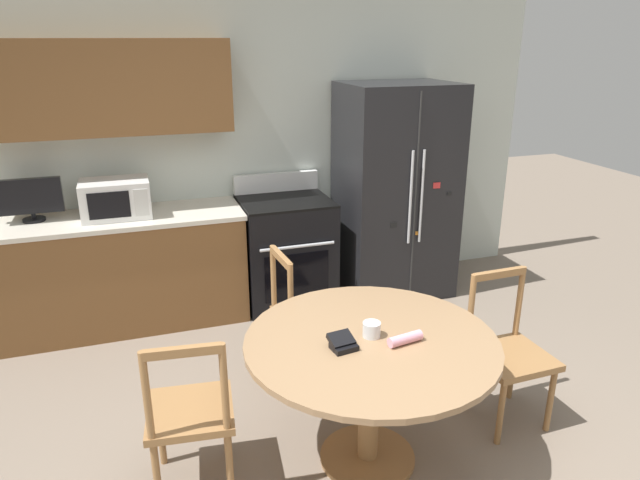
# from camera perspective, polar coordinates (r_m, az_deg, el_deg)

# --- Properties ---
(back_wall) EXTENTS (5.20, 0.44, 2.60)m
(back_wall) POSITION_cam_1_polar(r_m,az_deg,el_deg) (4.84, -10.51, 10.41)
(back_wall) COLOR silver
(back_wall) RESTS_ON ground_plane
(kitchen_counter) EXTENTS (2.03, 0.64, 0.90)m
(kitchen_counter) POSITION_cam_1_polar(r_m,az_deg,el_deg) (4.76, -19.89, -2.99)
(kitchen_counter) COLOR brown
(kitchen_counter) RESTS_ON ground_plane
(refrigerator) EXTENTS (0.93, 0.76, 1.84)m
(refrigerator) POSITION_cam_1_polar(r_m,az_deg,el_deg) (5.02, 7.53, 4.84)
(refrigerator) COLOR black
(refrigerator) RESTS_ON ground_plane
(oven_range) EXTENTS (0.74, 0.68, 1.08)m
(oven_range) POSITION_cam_1_polar(r_m,az_deg,el_deg) (4.87, -3.41, -1.07)
(oven_range) COLOR black
(oven_range) RESTS_ON ground_plane
(microwave) EXTENTS (0.50, 0.36, 0.28)m
(microwave) POSITION_cam_1_polar(r_m,az_deg,el_deg) (4.57, -19.76, 3.92)
(microwave) COLOR white
(microwave) RESTS_ON kitchen_counter
(countertop_tv) EXTENTS (0.44, 0.16, 0.32)m
(countertop_tv) POSITION_cam_1_polar(r_m,az_deg,el_deg) (4.69, -26.97, 3.76)
(countertop_tv) COLOR black
(countertop_tv) RESTS_ON kitchen_counter
(dining_table) EXTENTS (1.30, 1.30, 0.74)m
(dining_table) POSITION_cam_1_polar(r_m,az_deg,el_deg) (3.01, 5.08, -11.98)
(dining_table) COLOR #997551
(dining_table) RESTS_ON ground_plane
(dining_chair_far) EXTENTS (0.45, 0.45, 0.90)m
(dining_chair_far) POSITION_cam_1_polar(r_m,az_deg,el_deg) (3.83, -1.49, -7.63)
(dining_chair_far) COLOR #9E7042
(dining_chair_far) RESTS_ON ground_plane
(dining_chair_right) EXTENTS (0.43, 0.43, 0.90)m
(dining_chair_right) POSITION_cam_1_polar(r_m,az_deg,el_deg) (3.58, 18.28, -10.74)
(dining_chair_right) COLOR #9E7042
(dining_chair_right) RESTS_ON ground_plane
(dining_chair_left) EXTENTS (0.47, 0.47, 0.90)m
(dining_chair_left) POSITION_cam_1_polar(r_m,az_deg,el_deg) (3.01, -12.85, -16.61)
(dining_chair_left) COLOR #9E7042
(dining_chair_left) RESTS_ON ground_plane
(candle_glass) EXTENTS (0.09, 0.09, 0.08)m
(candle_glass) POSITION_cam_1_polar(r_m,az_deg,el_deg) (2.95, 5.18, -8.99)
(candle_glass) COLOR silver
(candle_glass) RESTS_ON dining_table
(folded_napkin) EXTENTS (0.19, 0.08, 0.05)m
(folded_napkin) POSITION_cam_1_polar(r_m,az_deg,el_deg) (2.91, 8.52, -9.74)
(folded_napkin) COLOR pink
(folded_napkin) RESTS_ON dining_table
(wallet) EXTENTS (0.14, 0.14, 0.07)m
(wallet) POSITION_cam_1_polar(r_m,az_deg,el_deg) (2.84, 2.26, -10.27)
(wallet) COLOR black
(wallet) RESTS_ON dining_table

